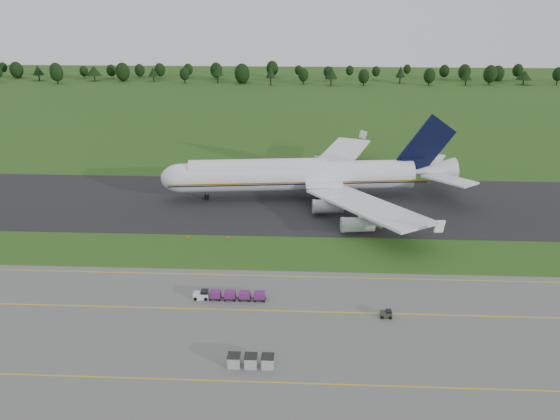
{
  "coord_description": "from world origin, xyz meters",
  "views": [
    {
      "loc": [
        9.87,
        -100.21,
        49.62
      ],
      "look_at": [
        5.08,
        2.0,
        8.63
      ],
      "focal_mm": 35.0,
      "sensor_mm": 36.0,
      "label": 1
    }
  ],
  "objects_px": {
    "baggage_train": "(228,295)",
    "aircraft": "(303,175)",
    "utility_cart": "(386,314)",
    "uld_row": "(251,361)",
    "edge_markers": "(208,238)"
  },
  "relations": [
    {
      "from": "uld_row",
      "to": "edge_markers",
      "type": "xyz_separation_m",
      "value": [
        -13.36,
        42.61,
        -0.7
      ]
    },
    {
      "from": "aircraft",
      "to": "edge_markers",
      "type": "relative_size",
      "value": 8.13
    },
    {
      "from": "aircraft",
      "to": "baggage_train",
      "type": "relative_size",
      "value": 6.12
    },
    {
      "from": "utility_cart",
      "to": "uld_row",
      "type": "bearing_deg",
      "value": -146.91
    },
    {
      "from": "baggage_train",
      "to": "aircraft",
      "type": "bearing_deg",
      "value": 76.28
    },
    {
      "from": "baggage_train",
      "to": "utility_cart",
      "type": "height_order",
      "value": "baggage_train"
    },
    {
      "from": "baggage_train",
      "to": "uld_row",
      "type": "xyz_separation_m",
      "value": [
        5.67,
        -18.01,
        0.1
      ]
    },
    {
      "from": "baggage_train",
      "to": "uld_row",
      "type": "relative_size",
      "value": 1.89
    },
    {
      "from": "baggage_train",
      "to": "utility_cart",
      "type": "bearing_deg",
      "value": -9.41
    },
    {
      "from": "utility_cart",
      "to": "uld_row",
      "type": "relative_size",
      "value": 0.29
    },
    {
      "from": "uld_row",
      "to": "edge_markers",
      "type": "bearing_deg",
      "value": 107.41
    },
    {
      "from": "utility_cart",
      "to": "baggage_train",
      "type": "bearing_deg",
      "value": 170.59
    },
    {
      "from": "edge_markers",
      "to": "baggage_train",
      "type": "bearing_deg",
      "value": -72.63
    },
    {
      "from": "aircraft",
      "to": "baggage_train",
      "type": "bearing_deg",
      "value": -103.72
    },
    {
      "from": "baggage_train",
      "to": "uld_row",
      "type": "height_order",
      "value": "uld_row"
    }
  ]
}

